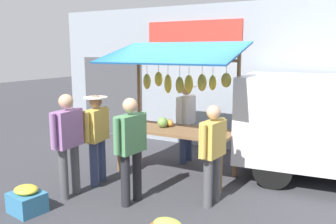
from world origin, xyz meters
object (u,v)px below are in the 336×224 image
(shopper_with_shopping_bag, at_px, (97,132))
(shopper_with_ponytail, at_px, (68,138))
(market_stall, at_px, (177,93))
(shopper_in_grey_tee, at_px, (213,149))
(produce_crate_near, at_px, (27,200))
(vendor_with_sunhat, at_px, (186,116))
(shopper_in_striped_shirt, at_px, (131,143))

(shopper_with_shopping_bag, bearing_deg, shopper_with_ponytail, 168.40)
(market_stall, bearing_deg, shopper_in_grey_tee, 138.05)
(shopper_in_grey_tee, bearing_deg, shopper_with_shopping_bag, 101.89)
(shopper_with_ponytail, relative_size, produce_crate_near, 3.08)
(shopper_in_grey_tee, bearing_deg, shopper_with_ponytail, 118.10)
(vendor_with_sunhat, height_order, produce_crate_near, vendor_with_sunhat)
(market_stall, distance_m, shopper_in_striped_shirt, 1.65)
(shopper_with_shopping_bag, relative_size, shopper_in_grey_tee, 1.03)
(shopper_in_grey_tee, bearing_deg, shopper_in_striped_shirt, 124.05)
(vendor_with_sunhat, bearing_deg, shopper_with_ponytail, -20.42)
(produce_crate_near, bearing_deg, shopper_in_striped_shirt, -140.15)
(shopper_with_ponytail, distance_m, shopper_with_shopping_bag, 0.64)
(market_stall, relative_size, produce_crate_near, 4.62)
(shopper_with_ponytail, relative_size, shopper_in_striped_shirt, 1.01)
(market_stall, distance_m, shopper_in_grey_tee, 1.63)
(shopper_with_ponytail, xyz_separation_m, shopper_in_grey_tee, (-2.13, -0.79, -0.09))
(market_stall, height_order, shopper_with_ponytail, market_stall)
(market_stall, distance_m, produce_crate_near, 3.09)
(shopper_in_striped_shirt, height_order, produce_crate_near, shopper_in_striped_shirt)
(market_stall, xyz_separation_m, vendor_with_sunhat, (0.12, -0.69, -0.57))
(shopper_in_striped_shirt, relative_size, shopper_in_grey_tee, 1.07)
(vendor_with_sunhat, distance_m, shopper_in_striped_shirt, 2.22)
(vendor_with_sunhat, height_order, shopper_in_grey_tee, vendor_with_sunhat)
(vendor_with_sunhat, bearing_deg, shopper_with_shopping_bag, -25.33)
(vendor_with_sunhat, bearing_deg, shopper_in_grey_tee, 36.00)
(market_stall, distance_m, shopper_with_ponytail, 2.14)
(shopper_in_grey_tee, distance_m, produce_crate_near, 2.83)
(shopper_in_grey_tee, height_order, produce_crate_near, shopper_in_grey_tee)
(shopper_in_striped_shirt, bearing_deg, market_stall, 7.50)
(shopper_with_ponytail, height_order, shopper_with_shopping_bag, shopper_with_ponytail)
(produce_crate_near, bearing_deg, vendor_with_sunhat, -108.27)
(market_stall, height_order, produce_crate_near, market_stall)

